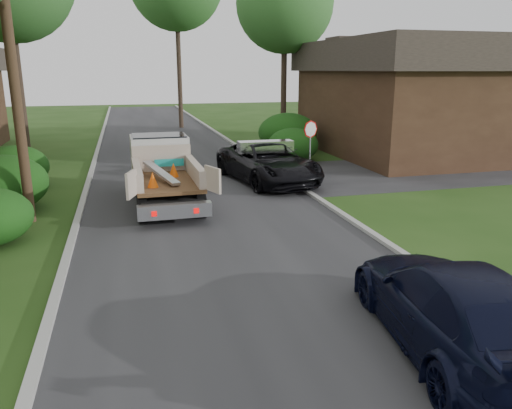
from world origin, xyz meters
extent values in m
plane|color=#204012|center=(0.00, 0.00, 0.00)|extent=(120.00, 120.00, 0.00)
cube|color=#28282B|center=(0.00, 10.00, 0.00)|extent=(8.00, 90.00, 0.02)
cube|color=#28282B|center=(12.00, 9.00, 0.01)|extent=(16.00, 7.00, 0.02)
cube|color=#9E9E99|center=(-4.10, 10.00, 0.06)|extent=(0.20, 90.00, 0.12)
cube|color=#9E9E99|center=(4.10, 10.00, 0.06)|extent=(0.20, 90.00, 0.12)
cylinder|color=slate|center=(5.20, 9.00, 1.00)|extent=(0.06, 0.06, 2.00)
cylinder|color=#B20A0A|center=(5.20, 9.00, 2.10)|extent=(0.71, 0.32, 0.76)
cylinder|color=#382619|center=(-5.50, 5.00, 5.00)|extent=(0.30, 0.30, 10.00)
cube|color=#392317|center=(13.00, 14.00, 2.25)|extent=(9.00, 12.00, 4.50)
cube|color=#332B26|center=(13.00, 14.00, 5.30)|extent=(9.72, 12.96, 1.60)
cube|color=#332B26|center=(13.00, 14.00, 6.10)|extent=(9.72, 1.80, 0.20)
ellipsoid|color=#173B0D|center=(-6.50, 6.50, 0.94)|extent=(2.86, 2.86, 1.87)
ellipsoid|color=#173B0D|center=(-6.80, 10.00, 0.85)|extent=(2.60, 2.60, 1.70)
ellipsoid|color=#173B0D|center=(5.80, 13.00, 0.85)|extent=(2.60, 2.60, 1.70)
ellipsoid|color=#173B0D|center=(6.50, 16.00, 1.10)|extent=(3.38, 3.38, 2.21)
cylinder|color=#2D2119|center=(-7.50, 17.00, 4.50)|extent=(0.36, 0.36, 9.00)
cylinder|color=#2D2119|center=(7.50, 20.00, 4.25)|extent=(0.36, 0.36, 8.50)
sphere|color=#255921|center=(7.50, 20.00, 8.50)|extent=(6.00, 6.00, 6.00)
cylinder|color=#2D2119|center=(2.00, 30.00, 5.50)|extent=(0.36, 0.36, 11.00)
cylinder|color=black|center=(-2.18, 7.62, 0.43)|extent=(0.30, 0.86, 0.85)
cylinder|color=black|center=(-0.38, 7.64, 0.43)|extent=(0.30, 0.86, 0.85)
cylinder|color=black|center=(-2.13, 4.01, 0.43)|extent=(0.30, 0.86, 0.85)
cylinder|color=black|center=(-0.33, 4.04, 0.43)|extent=(0.30, 0.86, 0.85)
cube|color=black|center=(-1.26, 5.92, 0.59)|extent=(1.97, 5.52, 0.23)
cube|color=silver|center=(-1.28, 7.91, 1.42)|extent=(2.11, 1.73, 1.47)
cube|color=black|center=(-1.28, 7.91, 1.94)|extent=(1.96, 1.59, 0.52)
cube|color=#472D19|center=(-1.25, 5.26, 0.95)|extent=(2.13, 3.44, 0.11)
cube|color=beige|center=(-1.27, 6.96, 1.47)|extent=(2.09, 0.12, 0.95)
cube|color=beige|center=(-2.20, 5.24, 1.28)|extent=(0.28, 3.23, 0.57)
cube|color=beige|center=(-0.30, 5.27, 1.28)|extent=(0.28, 3.23, 0.57)
cube|color=silver|center=(-1.22, 3.22, 0.52)|extent=(2.19, 0.36, 0.43)
cube|color=#B20505|center=(-1.83, 3.04, 0.52)|extent=(0.15, 0.04, 0.15)
cube|color=#B20505|center=(-0.60, 3.06, 0.52)|extent=(0.15, 0.04, 0.15)
cube|color=beige|center=(-2.41, 3.35, 1.37)|extent=(0.35, 0.83, 0.76)
cube|color=beige|center=(-0.04, 3.38, 1.37)|extent=(0.37, 0.82, 0.76)
cube|color=silver|center=(-1.44, 5.35, 1.27)|extent=(1.06, 2.42, 0.44)
cone|color=#F2590A|center=(-1.76, 4.40, 1.24)|extent=(0.35, 0.35, 0.47)
cone|color=#F2590A|center=(-0.97, 5.83, 1.24)|extent=(0.35, 0.35, 0.47)
cube|color=#148C84|center=(-1.03, 6.73, 1.34)|extent=(1.04, 0.11, 0.27)
imported|color=black|center=(3.19, 8.58, 0.82)|extent=(3.67, 6.27, 1.64)
imported|color=black|center=(2.60, -4.70, 0.77)|extent=(2.89, 5.54, 1.53)
camera|label=1|loc=(-2.50, -11.12, 4.55)|focal=35.00mm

